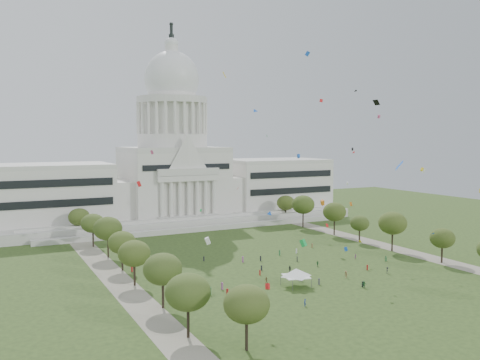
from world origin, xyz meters
The scene contains 32 objects.
ground centered at (0.00, 0.00, 0.00)m, with size 400.00×400.00×0.00m, color #2D421A.
capitol centered at (0.00, 113.59, 22.30)m, with size 160.00×64.50×91.30m.
path_left centered at (-48.00, 30.00, 0.02)m, with size 8.00×160.00×0.04m, color gray.
path_right centered at (48.00, 30.00, 0.02)m, with size 8.00×160.00×0.04m, color gray.
row_tree_l_0 centered at (-45.26, -21.68, 8.95)m, with size 8.85×8.85×12.59m.
row_tree_l_1 centered at (-44.07, -2.96, 8.95)m, with size 8.86×8.86×12.59m.
row_tree_r_1 centered at (46.22, -1.75, 7.66)m, with size 7.58×7.58×10.78m.
row_tree_l_2 centered at (-45.04, 17.30, 8.51)m, with size 8.42×8.42×11.97m.
row_tree_r_2 centered at (44.17, 17.44, 9.66)m, with size 9.55×9.55×13.58m.
row_tree_l_3 centered at (-44.09, 33.92, 8.21)m, with size 8.12×8.12×11.55m.
row_tree_r_3 centered at (44.40, 34.48, 7.08)m, with size 7.01×7.01×9.98m.
row_tree_l_4 centered at (-44.08, 52.42, 9.39)m, with size 9.29×9.29×13.21m.
row_tree_r_4 centered at (44.76, 50.04, 9.29)m, with size 9.19×9.19×13.06m.
row_tree_l_5 centered at (-45.22, 71.01, 8.42)m, with size 8.33×8.33×11.85m.
row_tree_r_5 centered at (43.49, 70.19, 9.93)m, with size 9.82×9.82×13.96m.
row_tree_l_6 centered at (-46.87, 89.14, 8.27)m, with size 8.19×8.19×11.64m.
row_tree_r_6 centered at (45.96, 88.13, 8.51)m, with size 8.42×8.42×11.97m.
near_tree_0 centered at (-38.00, -32.00, 8.56)m, with size 8.47×8.47×12.04m.
event_tent centered at (-7.91, -2.43, 3.73)m, with size 10.35×10.35×4.81m.
person_0 centered at (32.05, 7.42, 0.85)m, with size 0.83×0.54×1.70m, color #33723F.
person_2 centered at (25.47, 13.94, 0.81)m, with size 0.79×0.48×1.62m, color #994C8C.
person_3 centered at (8.87, -1.88, 0.96)m, with size 1.25×0.64×1.93m, color olive.
person_4 centered at (-1.70, 10.21, 0.95)m, with size 1.12×0.61×1.90m, color #26262B.
person_5 centered at (-3.64, 2.32, 0.77)m, with size 1.43×0.56×1.54m, color #994C8C.
person_6 centered at (7.06, -10.81, 0.75)m, with size 0.74×0.48×1.51m, color #26262B.
person_7 centered at (-14.84, -16.64, 0.87)m, with size 0.63×0.46×1.73m, color navy.
person_8 centered at (-13.22, 3.88, 0.83)m, with size 0.81×0.50×1.67m, color olive.
person_9 centered at (22.15, -3.77, 0.94)m, with size 1.21×0.62×1.87m, color #26262B.
person_10 centered at (9.23, 11.82, 0.85)m, with size 0.99×0.54×1.70m, color #33723F.
person_11 centered at (6.87, -11.55, 0.89)m, with size 1.66×0.66×1.79m, color #33723F.
distant_crowd centered at (-15.88, 14.85, 0.85)m, with size 65.51×38.68×1.89m.
kite_swarm centered at (3.93, 11.86, 27.81)m, with size 81.25×105.36×56.41m.
Camera 1 is at (-79.57, -110.76, 38.18)m, focal length 38.00 mm.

